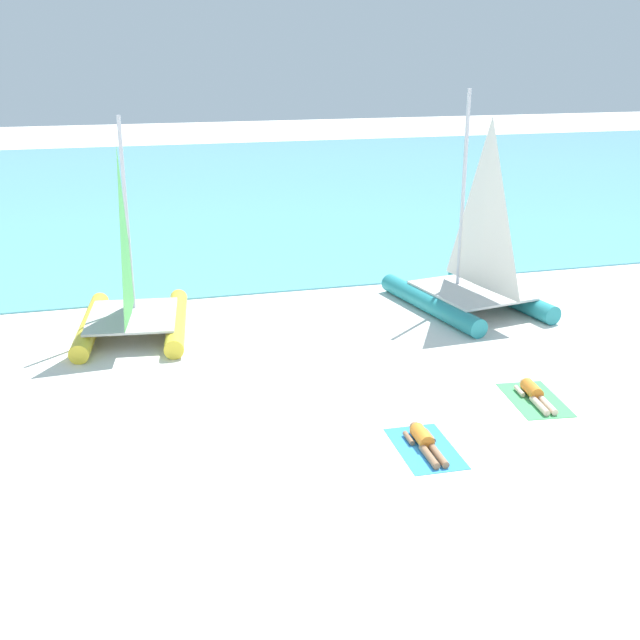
{
  "coord_description": "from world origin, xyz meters",
  "views": [
    {
      "loc": [
        -4.65,
        -12.02,
        7.41
      ],
      "look_at": [
        0.0,
        5.06,
        1.2
      ],
      "focal_mm": 44.14,
      "sensor_mm": 36.0,
      "label": 1
    }
  ],
  "objects_px": {
    "sailboat_yellow": "(132,304)",
    "towel_right": "(535,400)",
    "sunbather_left": "(424,441)",
    "sunbather_right": "(534,393)",
    "towel_left": "(425,448)",
    "sailboat_teal": "(470,278)"
  },
  "relations": [
    {
      "from": "sailboat_yellow",
      "to": "towel_left",
      "type": "height_order",
      "value": "sailboat_yellow"
    },
    {
      "from": "sailboat_yellow",
      "to": "sunbather_left",
      "type": "xyz_separation_m",
      "value": [
        5.16,
        -8.0,
        -0.72
      ]
    },
    {
      "from": "towel_left",
      "to": "sunbather_right",
      "type": "xyz_separation_m",
      "value": [
        3.2,
        1.49,
        0.13
      ]
    },
    {
      "from": "sunbather_left",
      "to": "sunbather_right",
      "type": "height_order",
      "value": "same"
    },
    {
      "from": "sunbather_left",
      "to": "towel_right",
      "type": "distance_m",
      "value": 3.47
    },
    {
      "from": "towel_left",
      "to": "towel_right",
      "type": "xyz_separation_m",
      "value": [
        3.19,
        1.42,
        0.0
      ]
    },
    {
      "from": "towel_right",
      "to": "sunbather_right",
      "type": "height_order",
      "value": "sunbather_right"
    },
    {
      "from": "sunbather_left",
      "to": "sunbather_right",
      "type": "distance_m",
      "value": 3.5
    },
    {
      "from": "sailboat_yellow",
      "to": "towel_right",
      "type": "xyz_separation_m",
      "value": [
        8.35,
        -6.64,
        -0.85
      ]
    },
    {
      "from": "sailboat_yellow",
      "to": "sailboat_teal",
      "type": "relative_size",
      "value": 0.91
    },
    {
      "from": "sunbather_left",
      "to": "sailboat_teal",
      "type": "bearing_deg",
      "value": 61.09
    },
    {
      "from": "sunbather_left",
      "to": "sunbather_right",
      "type": "bearing_deg",
      "value": 25.99
    },
    {
      "from": "towel_left",
      "to": "towel_right",
      "type": "relative_size",
      "value": 1.0
    },
    {
      "from": "sailboat_teal",
      "to": "towel_left",
      "type": "bearing_deg",
      "value": -130.66
    },
    {
      "from": "sunbather_left",
      "to": "towel_left",
      "type": "bearing_deg",
      "value": -90.0
    },
    {
      "from": "sunbather_right",
      "to": "sailboat_yellow",
      "type": "bearing_deg",
      "value": 148.49
    },
    {
      "from": "sailboat_yellow",
      "to": "sunbather_left",
      "type": "relative_size",
      "value": 3.66
    },
    {
      "from": "towel_left",
      "to": "sunbather_right",
      "type": "height_order",
      "value": "sunbather_right"
    },
    {
      "from": "towel_left",
      "to": "sunbather_right",
      "type": "distance_m",
      "value": 3.53
    },
    {
      "from": "sunbather_left",
      "to": "sunbather_right",
      "type": "xyz_separation_m",
      "value": [
        3.19,
        1.42,
        0.0
      ]
    },
    {
      "from": "sailboat_yellow",
      "to": "sailboat_teal",
      "type": "height_order",
      "value": "sailboat_teal"
    },
    {
      "from": "sunbather_right",
      "to": "sailboat_teal",
      "type": "bearing_deg",
      "value": 84.35
    }
  ]
}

